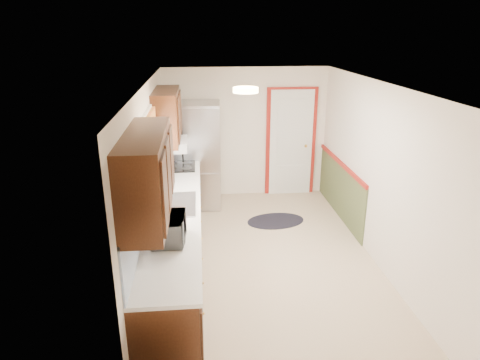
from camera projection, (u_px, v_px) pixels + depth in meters
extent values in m
cube|color=#CAB18E|center=(265.00, 258.00, 6.00)|extent=(3.20, 5.20, 0.12)
cube|color=white|center=(268.00, 84.00, 5.19)|extent=(3.20, 5.20, 0.12)
cube|color=white|center=(246.00, 133.00, 7.94)|extent=(3.20, 0.10, 2.40)
cube|color=white|center=(317.00, 285.00, 3.25)|extent=(3.20, 0.10, 2.40)
cube|color=white|center=(150.00, 181.00, 5.46)|extent=(0.10, 5.20, 2.40)
cube|color=white|center=(377.00, 174.00, 5.73)|extent=(0.10, 5.20, 2.40)
cube|color=#381A0C|center=(176.00, 243.00, 5.46)|extent=(0.60, 4.00, 0.90)
cube|color=white|center=(175.00, 209.00, 5.30)|extent=(0.63, 4.00, 0.04)
cube|color=#5F95E7|center=(149.00, 188.00, 5.18)|extent=(0.02, 4.00, 0.55)
cube|color=#381A0C|center=(147.00, 174.00, 3.77)|extent=(0.35, 1.40, 0.75)
cube|color=#381A0C|center=(167.00, 116.00, 6.30)|extent=(0.35, 1.20, 0.75)
cube|color=white|center=(147.00, 154.00, 5.14)|extent=(0.02, 1.00, 0.90)
cube|color=#D14027|center=(149.00, 125.00, 5.02)|extent=(0.05, 1.12, 0.24)
cube|color=#B7B7BC|center=(175.00, 204.00, 5.39)|extent=(0.52, 0.82, 0.02)
cube|color=white|center=(172.00, 144.00, 6.50)|extent=(0.45, 0.60, 0.15)
cube|color=maroon|center=(291.00, 143.00, 8.06)|extent=(0.94, 0.05, 2.08)
cube|color=white|center=(291.00, 143.00, 8.03)|extent=(0.80, 0.04, 2.00)
cube|color=#4A5630|center=(340.00, 190.00, 7.25)|extent=(0.02, 2.30, 0.90)
cube|color=maroon|center=(341.00, 164.00, 7.09)|extent=(0.04, 2.30, 0.06)
cylinder|color=#FFD88C|center=(246.00, 90.00, 4.99)|extent=(0.30, 0.30, 0.06)
imported|color=white|center=(169.00, 226.00, 4.43)|extent=(0.29, 0.50, 0.33)
cube|color=#B7B7BC|center=(198.00, 155.00, 7.53)|extent=(0.81, 0.76, 1.86)
cylinder|color=black|center=(183.00, 168.00, 7.16)|extent=(0.02, 0.02, 1.30)
ellipsoid|color=black|center=(276.00, 221.00, 7.13)|extent=(1.04, 0.75, 0.01)
cube|color=black|center=(180.00, 166.00, 6.85)|extent=(0.49, 0.59, 0.02)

